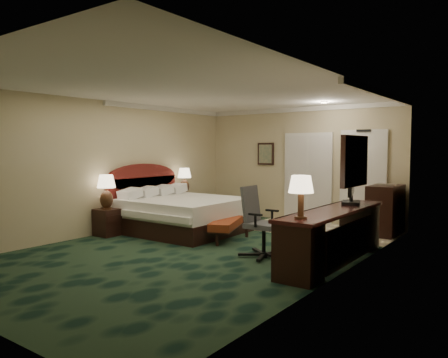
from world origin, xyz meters
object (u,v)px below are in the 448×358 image
Objects in this scene: nightstand_far at (185,207)px; lamp_far at (184,181)px; bed at (184,215)px; nightstand_near at (109,222)px; tv at (351,181)px; lamp_near at (106,192)px; minibar at (385,210)px; bed_bench at (226,230)px; desk at (333,236)px; desk_chair at (264,222)px.

nightstand_far is 1.07× the size of lamp_far.
nightstand_near is (-0.97, -1.17, -0.08)m from bed.
tv is (4.39, -0.85, 0.88)m from nightstand_far.
lamp_near is at bearing -90.75° from nightstand_far.
minibar is at bearing 13.52° from nightstand_far.
nightstand_near is at bearing 179.94° from tv.
lamp_near is 4.66m from tv.
nightstand_far is 4.53m from minibar.
minibar reaches higher than bed_bench.
bed_bench is 2.50m from tv.
desk is at bearing -106.97° from tv.
bed is 3.51m from desk.
lamp_far reaches higher than desk.
desk is (4.44, 0.64, 0.14)m from nightstand_near.
lamp_near reaches higher than minibar.
bed is at bearing 166.20° from tv.
lamp_near is 0.59× the size of bed_bench.
nightstand_far is 0.58× the size of desk_chair.
nightstand_far is 0.56× the size of bed_bench.
desk_chair reaches higher than minibar.
bed is 1.95× the size of desk_chair.
desk_chair is (3.40, 0.37, -0.31)m from lamp_near.
tv is 2.04m from minibar.
nightstand_near is at bearing -176.05° from desk_chair.
minibar is at bearing 72.13° from tv.
desk_chair is (1.24, -0.69, 0.37)m from bed_bench.
lamp_near is at bearing -90.41° from lamp_far.
tv reaches higher than minibar.
tv is at bearing 17.31° from nightstand_near.
desk is (2.26, -0.36, 0.21)m from bed_bench.
tv reaches higher than nightstand_near.
bed is at bearing 150.26° from bed_bench.
bed_bench is (2.16, 1.05, -0.68)m from lamp_near.
lamp_near is 0.60× the size of desk_chair.
bed is 3.61× the size of lamp_far.
tv is (2.26, 0.39, 1.01)m from bed_bench.
desk_chair is at bearing -29.87° from lamp_far.
nightstand_near is 4.74m from tv.
lamp_far is at bearing 148.89° from desk_chair.
lamp_near is 2.31m from lamp_far.
minibar reaches higher than bed.
lamp_near reaches higher than bed_bench.
lamp_far is at bearing 151.44° from tv.
desk is at bearing -90.25° from minibar.
desk_chair is at bearing 6.14° from lamp_near.
minibar is at bearing 36.51° from nightstand_near.
lamp_far reaches higher than minibar.
nightstand_far is 0.96× the size of lamp_near.
bed is 3.24× the size of lamp_near.
bed_bench is (1.21, -0.17, -0.15)m from bed.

